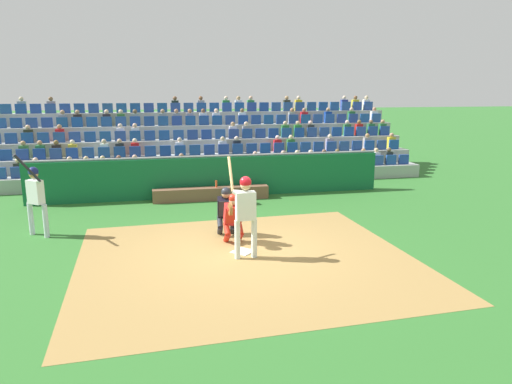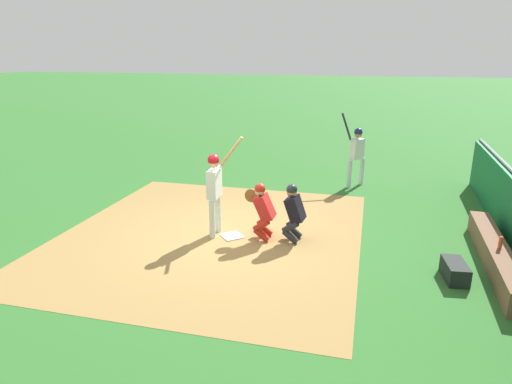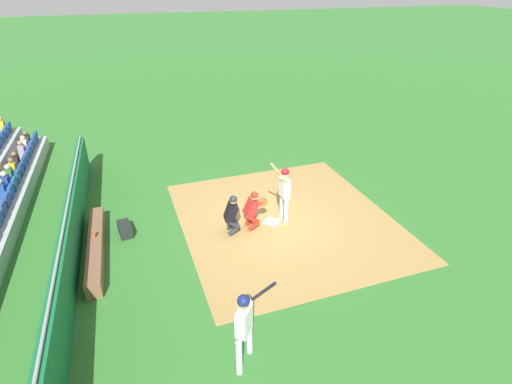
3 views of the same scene
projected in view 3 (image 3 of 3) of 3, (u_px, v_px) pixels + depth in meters
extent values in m
plane|color=#2E6B2A|center=(272.00, 222.00, 13.22)|extent=(160.00, 160.00, 0.00)
cube|color=#9E7B44|center=(286.00, 220.00, 13.35)|extent=(7.60, 6.92, 0.01)
cube|color=white|center=(272.00, 222.00, 13.21)|extent=(0.62, 0.62, 0.02)
cylinder|color=silver|center=(282.00, 206.00, 13.27)|extent=(0.13, 0.13, 0.89)
cylinder|color=silver|center=(286.00, 211.00, 12.96)|extent=(0.13, 0.13, 0.89)
cube|color=silver|center=(285.00, 188.00, 12.75)|extent=(0.44, 0.23, 0.63)
sphere|color=tan|center=(285.00, 174.00, 12.53)|extent=(0.23, 0.23, 0.23)
sphere|color=red|center=(285.00, 172.00, 12.50)|extent=(0.26, 0.26, 0.26)
cylinder|color=silver|center=(285.00, 180.00, 12.56)|extent=(0.47, 0.13, 0.14)
cylinder|color=silver|center=(287.00, 182.00, 12.41)|extent=(0.17, 0.14, 0.13)
cylinder|color=tan|center=(279.00, 173.00, 12.12)|extent=(0.07, 0.57, 0.73)
sphere|color=black|center=(287.00, 182.00, 12.35)|extent=(0.06, 0.06, 0.06)
cylinder|color=red|center=(251.00, 221.00, 13.02)|extent=(0.15, 0.39, 0.34)
cylinder|color=red|center=(251.00, 215.00, 12.91)|extent=(0.15, 0.38, 0.33)
cylinder|color=red|center=(254.00, 226.00, 12.75)|extent=(0.15, 0.39, 0.34)
cylinder|color=red|center=(254.00, 220.00, 12.64)|extent=(0.15, 0.38, 0.33)
cube|color=red|center=(251.00, 208.00, 12.60)|extent=(0.43, 0.45, 0.60)
cube|color=red|center=(255.00, 207.00, 12.63)|extent=(0.38, 0.24, 0.44)
sphere|color=tan|center=(254.00, 197.00, 12.46)|extent=(0.22, 0.22, 0.22)
cube|color=black|center=(254.00, 197.00, 12.46)|extent=(0.20, 0.12, 0.20)
sphere|color=red|center=(254.00, 195.00, 12.43)|extent=(0.24, 0.24, 0.24)
cylinder|color=brown|center=(263.00, 202.00, 12.49)|extent=(0.08, 0.30, 0.30)
cylinder|color=red|center=(257.00, 205.00, 12.45)|extent=(0.16, 0.40, 0.22)
cylinder|color=#24262D|center=(232.00, 225.00, 12.78)|extent=(0.17, 0.39, 0.34)
cylinder|color=#24262D|center=(232.00, 219.00, 12.68)|extent=(0.17, 0.39, 0.33)
cylinder|color=#24262D|center=(234.00, 231.00, 12.51)|extent=(0.17, 0.39, 0.34)
cylinder|color=#24262D|center=(234.00, 225.00, 12.40)|extent=(0.17, 0.39, 0.33)
cube|color=black|center=(231.00, 212.00, 12.35)|extent=(0.45, 0.44, 0.60)
cube|color=#24262D|center=(235.00, 212.00, 12.38)|extent=(0.39, 0.23, 0.45)
sphere|color=tan|center=(233.00, 201.00, 12.20)|extent=(0.22, 0.22, 0.22)
cube|color=black|center=(233.00, 201.00, 12.20)|extent=(0.21, 0.12, 0.20)
sphere|color=#24262D|center=(233.00, 199.00, 12.17)|extent=(0.24, 0.24, 0.24)
cube|color=#136235|center=(72.00, 235.00, 11.33)|extent=(12.31, 0.24, 1.39)
cylinder|color=gray|center=(66.00, 213.00, 10.98)|extent=(12.31, 0.07, 0.07)
cube|color=brown|center=(96.00, 247.00, 11.63)|extent=(3.94, 0.40, 0.44)
cylinder|color=#D14B27|center=(94.00, 234.00, 11.62)|extent=(0.07, 0.07, 0.24)
cube|color=black|center=(125.00, 229.00, 12.56)|extent=(0.78, 0.47, 0.34)
cylinder|color=silver|center=(239.00, 358.00, 8.05)|extent=(0.18, 0.18, 0.86)
cylinder|color=silver|center=(249.00, 337.00, 8.50)|extent=(0.18, 0.18, 0.86)
cube|color=silver|center=(244.00, 321.00, 7.92)|extent=(0.46, 0.43, 0.61)
sphere|color=#B1804E|center=(244.00, 303.00, 7.71)|extent=(0.22, 0.22, 0.22)
sphere|color=navy|center=(244.00, 301.00, 7.68)|extent=(0.25, 0.25, 0.25)
cylinder|color=silver|center=(246.00, 308.00, 7.82)|extent=(0.38, 0.38, 0.14)
cylinder|color=silver|center=(249.00, 303.00, 7.95)|extent=(0.14, 0.17, 0.13)
cylinder|color=#22202D|center=(263.00, 292.00, 7.67)|extent=(0.51, 0.41, 0.75)
sphere|color=black|center=(251.00, 300.00, 7.98)|extent=(0.06, 0.06, 0.06)
cube|color=navy|center=(36.00, 137.00, 17.98)|extent=(0.44, 0.10, 0.42)
cube|color=#1B4595|center=(34.00, 142.00, 17.48)|extent=(0.44, 0.10, 0.42)
cube|color=#272E29|center=(27.00, 141.00, 17.39)|extent=(0.32, 0.22, 0.52)
sphere|color=brown|center=(25.00, 133.00, 17.22)|extent=(0.19, 0.19, 0.19)
cube|color=#27468F|center=(32.00, 146.00, 16.98)|extent=(0.44, 0.10, 0.42)
cube|color=silver|center=(25.00, 146.00, 16.90)|extent=(0.32, 0.22, 0.52)
sphere|color=#D7AF82|center=(23.00, 138.00, 16.72)|extent=(0.19, 0.19, 0.19)
cube|color=#25418F|center=(29.00, 152.00, 16.48)|extent=(0.44, 0.10, 0.42)
cube|color=gray|center=(22.00, 151.00, 16.40)|extent=(0.32, 0.22, 0.52)
sphere|color=#A8744E|center=(20.00, 143.00, 16.23)|extent=(0.19, 0.19, 0.19)
cube|color=#254193|center=(27.00, 157.00, 15.98)|extent=(0.44, 0.10, 0.42)
cube|color=navy|center=(24.00, 163.00, 15.49)|extent=(0.44, 0.10, 0.42)
cube|color=#2B1D20|center=(17.00, 163.00, 15.40)|extent=(0.32, 0.22, 0.52)
sphere|color=brown|center=(14.00, 154.00, 15.23)|extent=(0.19, 0.19, 0.19)
cube|color=#183E92|center=(21.00, 170.00, 14.99)|extent=(0.44, 0.10, 0.42)
cube|color=gold|center=(13.00, 169.00, 14.90)|extent=(0.32, 0.22, 0.52)
sphere|color=brown|center=(11.00, 160.00, 14.73)|extent=(0.19, 0.19, 0.19)
cube|color=#1D4B8E|center=(18.00, 176.00, 14.49)|extent=(0.44, 0.10, 0.42)
cube|color=#2C6E36|center=(10.00, 176.00, 14.40)|extent=(0.32, 0.22, 0.52)
sphere|color=beige|center=(7.00, 167.00, 14.23)|extent=(0.19, 0.19, 0.19)
cube|color=#1A4B90|center=(15.00, 184.00, 13.99)|extent=(0.44, 0.10, 0.42)
cube|color=navy|center=(6.00, 183.00, 13.90)|extent=(0.32, 0.22, 0.52)
sphere|color=beige|center=(3.00, 174.00, 13.73)|extent=(0.19, 0.19, 0.19)
cube|color=#184897|center=(11.00, 192.00, 13.49)|extent=(0.44, 0.10, 0.42)
cube|color=navy|center=(2.00, 191.00, 13.40)|extent=(0.32, 0.22, 0.52)
cube|color=#254499|center=(7.00, 200.00, 12.99)|extent=(0.44, 0.10, 0.42)
cube|color=navy|center=(3.00, 209.00, 12.49)|extent=(0.44, 0.10, 0.42)
cube|color=#184894|center=(9.00, 127.00, 17.48)|extent=(0.44, 0.10, 0.42)
cube|color=gold|center=(2.00, 127.00, 17.39)|extent=(0.32, 0.22, 0.52)
sphere|color=#A7785D|center=(0.00, 119.00, 17.22)|extent=(0.19, 0.19, 0.19)
cube|color=#27478C|center=(6.00, 132.00, 16.98)|extent=(0.44, 0.10, 0.42)
cube|color=#1A4698|center=(3.00, 137.00, 16.48)|extent=(0.44, 0.10, 0.42)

